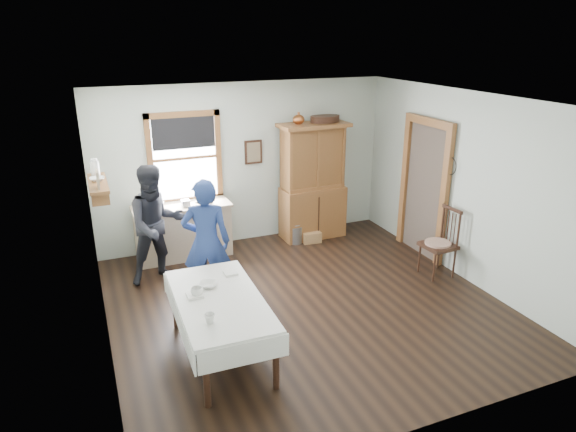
{
  "coord_description": "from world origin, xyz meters",
  "views": [
    {
      "loc": [
        -2.54,
        -5.53,
        3.47
      ],
      "look_at": [
        -0.12,
        0.3,
        1.17
      ],
      "focal_mm": 32.0,
      "sensor_mm": 36.0,
      "label": 1
    }
  ],
  "objects_px": {
    "work_counter": "(183,231)",
    "china_hutch": "(313,182)",
    "woman_blue": "(207,247)",
    "spindle_chair": "(438,242)",
    "dining_table": "(221,327)",
    "figure_dark": "(157,229)",
    "wicker_basket": "(311,237)",
    "pail": "(295,234)"
  },
  "relations": [
    {
      "from": "work_counter",
      "to": "china_hutch",
      "type": "height_order",
      "value": "china_hutch"
    },
    {
      "from": "china_hutch",
      "to": "woman_blue",
      "type": "height_order",
      "value": "china_hutch"
    },
    {
      "from": "work_counter",
      "to": "spindle_chair",
      "type": "distance_m",
      "value": 3.96
    },
    {
      "from": "china_hutch",
      "to": "dining_table",
      "type": "xyz_separation_m",
      "value": [
        -2.46,
        -2.85,
        -0.65
      ]
    },
    {
      "from": "work_counter",
      "to": "figure_dark",
      "type": "xyz_separation_m",
      "value": [
        -0.5,
        -0.7,
        0.37
      ]
    },
    {
      "from": "spindle_chair",
      "to": "wicker_basket",
      "type": "distance_m",
      "value": 2.26
    },
    {
      "from": "pail",
      "to": "figure_dark",
      "type": "bearing_deg",
      "value": -167.0
    },
    {
      "from": "dining_table",
      "to": "woman_blue",
      "type": "bearing_deg",
      "value": 81.87
    },
    {
      "from": "dining_table",
      "to": "spindle_chair",
      "type": "xyz_separation_m",
      "value": [
        3.52,
        0.73,
        0.17
      ]
    },
    {
      "from": "work_counter",
      "to": "figure_dark",
      "type": "height_order",
      "value": "figure_dark"
    },
    {
      "from": "pail",
      "to": "woman_blue",
      "type": "bearing_deg",
      "value": -142.41
    },
    {
      "from": "work_counter",
      "to": "dining_table",
      "type": "bearing_deg",
      "value": -94.12
    },
    {
      "from": "spindle_chair",
      "to": "woman_blue",
      "type": "bearing_deg",
      "value": 167.06
    },
    {
      "from": "work_counter",
      "to": "spindle_chair",
      "type": "bearing_deg",
      "value": -32.95
    },
    {
      "from": "work_counter",
      "to": "woman_blue",
      "type": "relative_size",
      "value": 0.96
    },
    {
      "from": "wicker_basket",
      "to": "woman_blue",
      "type": "relative_size",
      "value": 0.2
    },
    {
      "from": "figure_dark",
      "to": "pail",
      "type": "bearing_deg",
      "value": 4.04
    },
    {
      "from": "spindle_chair",
      "to": "figure_dark",
      "type": "distance_m",
      "value": 4.1
    },
    {
      "from": "spindle_chair",
      "to": "pail",
      "type": "xyz_separation_m",
      "value": [
        -1.46,
        1.97,
        -0.38
      ]
    },
    {
      "from": "wicker_basket",
      "to": "figure_dark",
      "type": "distance_m",
      "value": 2.78
    },
    {
      "from": "dining_table",
      "to": "figure_dark",
      "type": "xyz_separation_m",
      "value": [
        -0.32,
        2.14,
        0.45
      ]
    },
    {
      "from": "work_counter",
      "to": "wicker_basket",
      "type": "xyz_separation_m",
      "value": [
        2.15,
        -0.25,
        -0.34
      ]
    },
    {
      "from": "china_hutch",
      "to": "pail",
      "type": "relative_size",
      "value": 6.72
    },
    {
      "from": "china_hutch",
      "to": "wicker_basket",
      "type": "distance_m",
      "value": 0.96
    },
    {
      "from": "woman_blue",
      "to": "figure_dark",
      "type": "xyz_separation_m",
      "value": [
        -0.5,
        0.9,
        0.01
      ]
    },
    {
      "from": "work_counter",
      "to": "china_hutch",
      "type": "xyz_separation_m",
      "value": [
        2.29,
        0.0,
        0.57
      ]
    },
    {
      "from": "woman_blue",
      "to": "dining_table",
      "type": "bearing_deg",
      "value": 99.32
    },
    {
      "from": "china_hutch",
      "to": "spindle_chair",
      "type": "xyz_separation_m",
      "value": [
        1.06,
        -2.12,
        -0.48
      ]
    },
    {
      "from": "spindle_chair",
      "to": "figure_dark",
      "type": "relative_size",
      "value": 0.65
    },
    {
      "from": "spindle_chair",
      "to": "wicker_basket",
      "type": "height_order",
      "value": "spindle_chair"
    },
    {
      "from": "woman_blue",
      "to": "figure_dark",
      "type": "distance_m",
      "value": 1.03
    },
    {
      "from": "pail",
      "to": "figure_dark",
      "type": "xyz_separation_m",
      "value": [
        -2.38,
        -0.55,
        0.65
      ]
    },
    {
      "from": "figure_dark",
      "to": "woman_blue",
      "type": "bearing_deg",
      "value": -69.84
    },
    {
      "from": "china_hutch",
      "to": "wicker_basket",
      "type": "height_order",
      "value": "china_hutch"
    },
    {
      "from": "work_counter",
      "to": "figure_dark",
      "type": "bearing_deg",
      "value": -125.88
    },
    {
      "from": "work_counter",
      "to": "china_hutch",
      "type": "distance_m",
      "value": 2.36
    },
    {
      "from": "work_counter",
      "to": "dining_table",
      "type": "relative_size",
      "value": 0.85
    },
    {
      "from": "work_counter",
      "to": "wicker_basket",
      "type": "relative_size",
      "value": 4.81
    },
    {
      "from": "pail",
      "to": "dining_table",
      "type": "bearing_deg",
      "value": -127.37
    },
    {
      "from": "woman_blue",
      "to": "figure_dark",
      "type": "height_order",
      "value": "figure_dark"
    },
    {
      "from": "dining_table",
      "to": "work_counter",
      "type": "bearing_deg",
      "value": 86.45
    },
    {
      "from": "dining_table",
      "to": "spindle_chair",
      "type": "relative_size",
      "value": 1.71
    }
  ]
}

